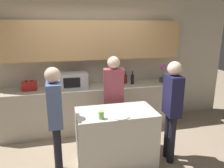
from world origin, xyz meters
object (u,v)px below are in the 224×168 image
object	(u,v)px
potted_plant	(163,73)
bottle_0	(109,79)
plate_on_island	(120,116)
toaster	(29,86)
bottle_1	(116,81)
microwave	(74,80)
bottle_2	(121,80)
bottle_3	(126,79)
cup_0	(101,115)
person_right	(55,114)
person_left	(172,104)
person_center	(114,94)
bottle_4	(132,79)

from	to	relation	value
potted_plant	bottle_0	bearing A→B (deg)	178.81
bottle_0	potted_plant	bearing A→B (deg)	-1.19
plate_on_island	toaster	bearing A→B (deg)	131.76
bottle_1	microwave	bearing A→B (deg)	174.32
bottle_2	bottle_3	world-z (taller)	bottle_2
cup_0	bottle_2	bearing A→B (deg)	65.11
potted_plant	person_right	distance (m)	2.62
plate_on_island	person_right	xyz separation A→B (m)	(-0.87, 0.19, 0.04)
bottle_1	bottle_3	size ratio (longest dim) A/B	0.99
toaster	bottle_2	xyz separation A→B (m)	(1.80, 0.02, 0.01)
person_left	toaster	bearing A→B (deg)	62.81
potted_plant	person_right	world-z (taller)	person_right
person_left	cup_0	bearing A→B (deg)	101.88
person_right	microwave	bearing A→B (deg)	164.23
bottle_1	bottle_3	xyz separation A→B (m)	(0.25, 0.17, 0.00)
bottle_2	person_center	world-z (taller)	person_center
person_left	person_center	bearing A→B (deg)	53.80
bottle_1	person_center	distance (m)	0.68
bottle_4	person_right	distance (m)	2.04
bottle_1	bottle_2	size ratio (longest dim) A/B	0.96
potted_plant	cup_0	bearing A→B (deg)	-137.22
microwave	bottle_2	size ratio (longest dim) A/B	1.97
plate_on_island	bottle_4	bearing A→B (deg)	65.55
bottle_1	person_left	world-z (taller)	person_left
toaster	bottle_4	size ratio (longest dim) A/B	0.94
bottle_0	cup_0	xyz separation A→B (m)	(-0.47, -1.55, -0.09)
potted_plant	person_left	bearing A→B (deg)	-110.66
plate_on_island	potted_plant	bearing A→B (deg)	47.65
bottle_4	person_center	world-z (taller)	person_center
bottle_0	cup_0	bearing A→B (deg)	-106.78
bottle_4	microwave	bearing A→B (deg)	179.66
toaster	potted_plant	xyz separation A→B (m)	(2.73, -0.00, 0.11)
bottle_4	cup_0	distance (m)	1.79
bottle_0	plate_on_island	bearing A→B (deg)	-97.42
bottle_3	microwave	bearing A→B (deg)	-175.44
plate_on_island	person_center	size ratio (longest dim) A/B	0.16
cup_0	person_center	size ratio (longest dim) A/B	0.07
cup_0	person_left	size ratio (longest dim) A/B	0.07
cup_0	person_right	distance (m)	0.63
toaster	person_right	size ratio (longest dim) A/B	0.16
person_left	plate_on_island	bearing A→B (deg)	103.41
bottle_3	cup_0	world-z (taller)	bottle_3
microwave	potted_plant	xyz separation A→B (m)	(1.90, 0.00, 0.05)
bottle_3	person_left	world-z (taller)	person_left
microwave	bottle_4	size ratio (longest dim) A/B	1.88
bottle_0	person_center	distance (m)	0.76
bottle_2	plate_on_island	bearing A→B (deg)	-106.31
cup_0	person_center	xyz separation A→B (m)	(0.37, 0.80, 0.02)
bottle_1	cup_0	bearing A→B (deg)	-111.87
potted_plant	bottle_0	xyz separation A→B (m)	(-1.18, 0.02, -0.08)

